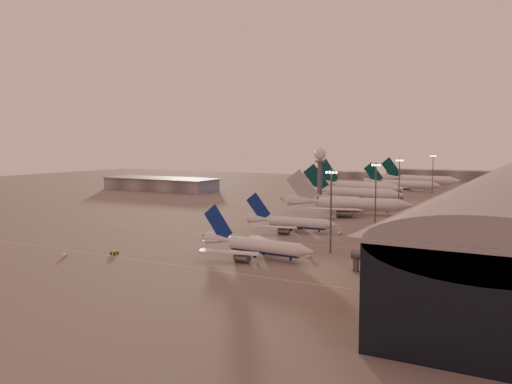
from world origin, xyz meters
The scene contains 26 objects.
ground centered at (0.00, 0.00, 0.00)m, with size 700.00×700.00×0.00m, color #5C5959.
taxiway_markings centered at (30.00, 56.00, 0.01)m, with size 180.00×185.25×0.02m.
hangar centered at (-120.00, 140.00, 4.32)m, with size 82.00×27.00×8.50m.
radar_tower centered at (5.00, 120.00, 20.95)m, with size 6.40×6.40×31.10m.
mast_a centered at (58.00, 0.00, 13.74)m, with size 3.60×0.56×25.00m.
mast_b centered at (55.00, 55.00, 13.74)m, with size 3.60×0.56×25.00m.
mast_c centered at (50.00, 110.00, 13.74)m, with size 3.60×0.56×25.00m.
mast_d centered at (48.00, 200.00, 13.74)m, with size 3.60×0.56×25.00m.
distant_horizon centered at (2.62, 325.14, 3.89)m, with size 165.00×37.50×9.00m.
narrowbody_near centered at (42.07, -16.40, 2.94)m, with size 37.18×29.61×14.52m.
narrowbody_mid centered at (31.15, 29.40, 2.83)m, with size 35.80×28.48×13.98m.
widebody_white centered at (33.80, 85.36, 3.52)m, with size 56.91×45.13×20.29m.
greentail_a centered at (18.27, 135.01, 3.66)m, with size 56.98×46.00×20.69m.
greentail_b centered at (8.80, 173.89, 3.92)m, with size 60.29×48.18×22.19m.
greentail_c centered at (25.09, 214.62, 3.36)m, with size 52.44×42.27×19.04m.
greentail_d centered at (28.05, 256.82, 3.78)m, with size 58.84×47.34×21.38m.
gsv_truck_a centered at (-6.39, -42.39, 1.06)m, with size 5.23×4.58×2.08m.
gsv_tug_near centered at (3.35, -32.99, 0.57)m, with size 2.62×4.06×1.12m.
gsv_catering_a centered at (54.93, -8.65, 2.20)m, with size 5.86×4.42×4.40m.
gsv_tug_mid centered at (9.00, 5.99, 0.48)m, with size 3.69×2.87×0.93m.
gsv_truck_b centered at (49.56, 31.72, 1.04)m, with size 5.22×2.39×2.03m.
gsv_truck_c centered at (-2.51, 66.29, 1.12)m, with size 5.77×4.06×2.20m.
gsv_catering_b centered at (55.27, 79.12, 1.98)m, with size 5.29×3.93×3.97m.
gsv_tug_far centered at (22.26, 103.39, 0.49)m, with size 3.69×3.87×0.96m.
gsv_truck_d centered at (-23.53, 131.08, 1.24)m, with size 3.68×6.39×2.43m.
gsv_tug_hangar centered at (38.34, 163.03, 0.58)m, with size 4.41×3.24×1.13m.
Camera 1 is at (115.90, -149.55, 33.18)m, focal length 38.00 mm.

